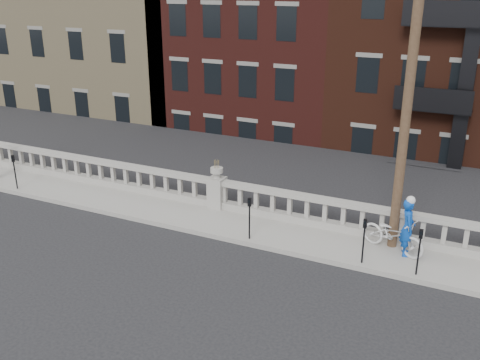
# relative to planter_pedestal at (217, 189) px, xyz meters

# --- Properties ---
(ground) EXTENTS (120.00, 120.00, 0.00)m
(ground) POSITION_rel_planter_pedestal_xyz_m (0.00, -3.95, -0.83)
(ground) COLOR black
(ground) RESTS_ON ground
(sidewalk) EXTENTS (32.00, 2.20, 0.15)m
(sidewalk) POSITION_rel_planter_pedestal_xyz_m (0.00, -0.95, -0.76)
(sidewalk) COLOR #98958D
(sidewalk) RESTS_ON ground
(balustrade) EXTENTS (28.00, 0.34, 1.03)m
(balustrade) POSITION_rel_planter_pedestal_xyz_m (0.00, 0.00, -0.19)
(balustrade) COLOR #98958D
(balustrade) RESTS_ON sidewalk
(planter_pedestal) EXTENTS (0.55, 0.55, 1.76)m
(planter_pedestal) POSITION_rel_planter_pedestal_xyz_m (0.00, 0.00, 0.00)
(planter_pedestal) COLOR #98958D
(planter_pedestal) RESTS_ON sidewalk
(lower_level) EXTENTS (80.00, 44.00, 20.80)m
(lower_level) POSITION_rel_planter_pedestal_xyz_m (0.56, 19.09, 1.80)
(lower_level) COLOR #605E59
(lower_level) RESTS_ON ground
(utility_pole) EXTENTS (1.60, 0.28, 10.00)m
(utility_pole) POSITION_rel_planter_pedestal_xyz_m (6.20, -0.35, 4.41)
(utility_pole) COLOR #422D1E
(utility_pole) RESTS_ON sidewalk
(parking_meter_b) EXTENTS (0.10, 0.09, 1.36)m
(parking_meter_b) POSITION_rel_planter_pedestal_xyz_m (-7.83, -1.80, 0.17)
(parking_meter_b) COLOR black
(parking_meter_b) RESTS_ON sidewalk
(parking_meter_c) EXTENTS (0.10, 0.09, 1.36)m
(parking_meter_c) POSITION_rel_planter_pedestal_xyz_m (2.09, -1.80, 0.17)
(parking_meter_c) COLOR black
(parking_meter_c) RESTS_ON sidewalk
(parking_meter_d) EXTENTS (0.10, 0.09, 1.36)m
(parking_meter_d) POSITION_rel_planter_pedestal_xyz_m (5.63, -1.80, 0.17)
(parking_meter_d) COLOR black
(parking_meter_d) RESTS_ON sidewalk
(parking_meter_e) EXTENTS (0.10, 0.09, 1.36)m
(parking_meter_e) POSITION_rel_planter_pedestal_xyz_m (7.13, -1.80, 0.17)
(parking_meter_e) COLOR black
(parking_meter_e) RESTS_ON sidewalk
(bicycle) EXTENTS (2.12, 1.35, 1.05)m
(bicycle) POSITION_rel_planter_pedestal_xyz_m (6.25, -0.68, -0.15)
(bicycle) COLOR silver
(bicycle) RESTS_ON sidewalk
(cyclist) EXTENTS (0.57, 0.72, 1.73)m
(cyclist) POSITION_rel_planter_pedestal_xyz_m (6.64, -0.72, 0.18)
(cyclist) COLOR #0B42AD
(cyclist) RESTS_ON sidewalk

